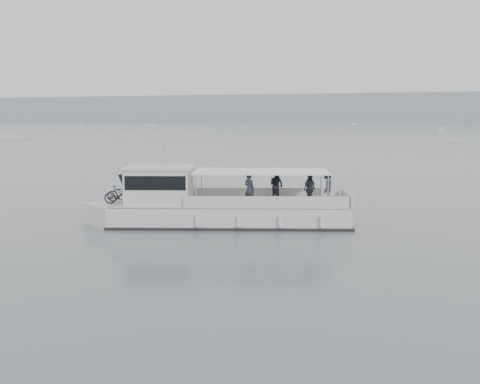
% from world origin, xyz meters
% --- Properties ---
extents(ground, '(1400.00, 1400.00, 0.00)m').
position_xyz_m(ground, '(0.00, 0.00, 0.00)').
color(ground, slate).
rests_on(ground, ground).
extents(headland, '(1400.00, 90.00, 28.00)m').
position_xyz_m(headland, '(0.00, 560.00, 14.00)').
color(headland, '#939EA8').
rests_on(headland, ground).
extents(tour_boat, '(12.77, 6.18, 5.38)m').
position_xyz_m(tour_boat, '(3.32, -2.79, 0.88)').
color(tour_boat, silver).
rests_on(tour_boat, ground).
extents(moored_fleet, '(426.04, 318.23, 10.47)m').
position_xyz_m(moored_fleet, '(-19.49, 233.82, 0.36)').
color(moored_fleet, silver).
rests_on(moored_fleet, ground).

